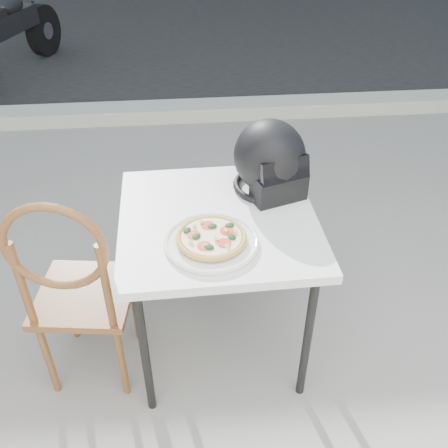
{
  "coord_description": "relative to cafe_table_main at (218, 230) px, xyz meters",
  "views": [
    {
      "loc": [
        -0.13,
        -1.03,
        1.86
      ],
      "look_at": [
        0.01,
        0.41,
        0.77
      ],
      "focal_mm": 40.0,
      "sensor_mm": 36.0,
      "label": 1
    }
  ],
  "objects": [
    {
      "name": "ground",
      "position": [
        0.0,
        -0.52,
        -0.66
      ],
      "size": [
        80.0,
        80.0,
        0.0
      ],
      "primitive_type": "plane",
      "color": "gray",
      "rests_on": "ground"
    },
    {
      "name": "street_asphalt",
      "position": [
        0.0,
        6.48,
        -0.66
      ],
      "size": [
        30.0,
        8.0,
        0.0
      ],
      "primitive_type": "cube",
      "color": "black",
      "rests_on": "ground"
    },
    {
      "name": "curb",
      "position": [
        0.0,
        2.48,
        -0.6
      ],
      "size": [
        30.0,
        0.25,
        0.12
      ],
      "primitive_type": "cube",
      "color": "#A8A69E",
      "rests_on": "ground"
    },
    {
      "name": "cafe_table_main",
      "position": [
        0.0,
        0.0,
        0.0
      ],
      "size": [
        0.78,
        0.78,
        0.72
      ],
      "rotation": [
        0.0,
        0.0,
        0.02
      ],
      "color": "white",
      "rests_on": "ground"
    },
    {
      "name": "plate",
      "position": [
        -0.04,
        -0.16,
        0.08
      ],
      "size": [
        0.4,
        0.4,
        0.02
      ],
      "rotation": [
        0.0,
        0.0,
        0.19
      ],
      "color": "white",
      "rests_on": "cafe_table_main"
    },
    {
      "name": "pizza",
      "position": [
        -0.04,
        -0.16,
        0.1
      ],
      "size": [
        0.3,
        0.3,
        0.03
      ],
      "rotation": [
        0.0,
        0.0,
        0.21
      ],
      "color": "gold",
      "rests_on": "plate"
    },
    {
      "name": "helmet",
      "position": [
        0.23,
        0.18,
        0.2
      ],
      "size": [
        0.37,
        0.38,
        0.3
      ],
      "rotation": [
        0.0,
        0.0,
        0.31
      ],
      "color": "black",
      "rests_on": "cafe_table_main"
    },
    {
      "name": "cafe_chair_main",
      "position": [
        -0.55,
        -0.14,
        -0.11
      ],
      "size": [
        0.42,
        0.42,
        0.98
      ],
      "rotation": [
        0.0,
        0.0,
        3.01
      ],
      "color": "brown",
      "rests_on": "ground"
    },
    {
      "name": "motorcycle",
      "position": [
        -1.78,
        3.7,
        -0.27
      ],
      "size": [
        0.72,
        1.71,
        0.89
      ],
      "rotation": [
        0.0,
        0.0,
        -0.34
      ],
      "color": "black",
      "rests_on": "street_asphalt"
    }
  ]
}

